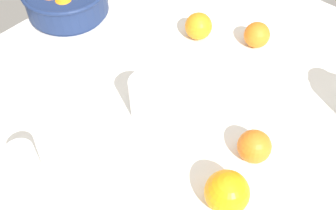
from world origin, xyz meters
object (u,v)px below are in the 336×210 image
Objects in this scene: loose_orange_1 at (198,26)px; loose_orange_2 at (227,192)px; second_glass at (24,164)px; loose_orange_3 at (254,146)px; juice_glass at (147,100)px; loose_orange_0 at (257,35)px.

loose_orange_1 is 48.87cm from loose_orange_2.
second_glass is 1.17× the size of loose_orange_3.
juice_glass is 27.07cm from loose_orange_2.
loose_orange_1 is (55.66, 0.48, 0.10)cm from second_glass.
second_glass reaches higher than loose_orange_3.
juice_glass is 36.19cm from loose_orange_0.
loose_orange_3 is at bearing -43.65° from second_glass.
loose_orange_2 is (-6.58, -26.26, -0.37)cm from juice_glass.
second_glass is 64.40cm from loose_orange_0.
juice_glass is 29.44cm from loose_orange_1.
loose_orange_2 is at bearing -58.39° from second_glass.
second_glass is at bearing 136.35° from loose_orange_3.
loose_orange_2 is at bearing -104.07° from juice_glass.
second_glass is 1.13× the size of loose_orange_1.
loose_orange_0 is 47.17cm from loose_orange_2.
loose_orange_1 is at bearing 15.66° from juice_glass.
juice_glass is at bearing 103.63° from loose_orange_3.
loose_orange_1 is at bearing 55.08° from loose_orange_3.
juice_glass is 1.27× the size of second_glass.
loose_orange_3 is (33.21, -31.68, -0.02)cm from second_glass.
juice_glass is at bearing 75.93° from loose_orange_2.
loose_orange_3 is (5.87, -24.22, -1.12)cm from juice_glass.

